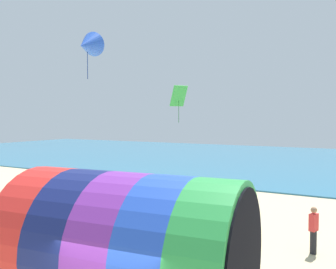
{
  "coord_description": "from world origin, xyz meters",
  "views": [
    {
      "loc": [
        4.63,
        -5.3,
        5.06
      ],
      "look_at": [
        -0.67,
        4.07,
        4.58
      ],
      "focal_mm": 40.0,
      "sensor_mm": 36.0,
      "label": 1
    }
  ],
  "objects": [
    {
      "name": "bystander_near_water",
      "position": [
        2.59,
        9.31,
        0.91
      ],
      "size": [
        0.33,
        0.41,
        1.76
      ],
      "color": "black",
      "rests_on": "ground"
    },
    {
      "name": "kite_green_diamond",
      "position": [
        -6.02,
        14.87,
        6.36
      ],
      "size": [
        1.05,
        1.13,
        2.24
      ],
      "color": "green"
    },
    {
      "name": "sea",
      "position": [
        0.0,
        39.85,
        0.05
      ],
      "size": [
        120.0,
        40.0,
        0.1
      ],
      "primitive_type": "cube",
      "color": "teal",
      "rests_on": "ground"
    },
    {
      "name": "kite_blue_delta",
      "position": [
        -6.8,
        7.59,
        8.32
      ],
      "size": [
        1.32,
        1.51,
        2.18
      ],
      "color": "blue"
    },
    {
      "name": "giant_inflatable_tube",
      "position": [
        -0.64,
        2.08,
        1.86
      ],
      "size": [
        6.1,
        4.24,
        3.72
      ],
      "color": "red",
      "rests_on": "ground"
    }
  ]
}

